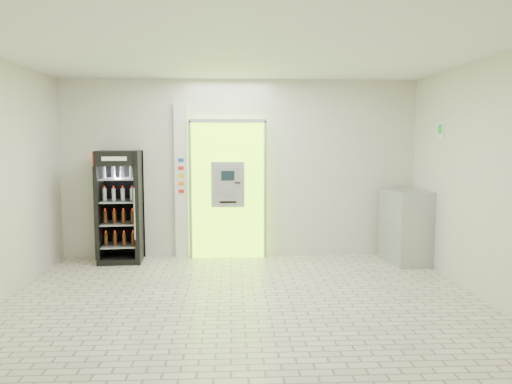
{
  "coord_description": "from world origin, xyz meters",
  "views": [
    {
      "loc": [
        -0.13,
        -5.95,
        1.99
      ],
      "look_at": [
        0.21,
        1.2,
        1.24
      ],
      "focal_mm": 35.0,
      "sensor_mm": 36.0,
      "label": 1
    }
  ],
  "objects": [
    {
      "name": "atm_assembly",
      "position": [
        -0.2,
        2.41,
        1.17
      ],
      "size": [
        1.3,
        0.24,
        2.33
      ],
      "color": "#92FF0D",
      "rests_on": "ground"
    },
    {
      "name": "exit_sign",
      "position": [
        2.99,
        1.4,
        2.12
      ],
      "size": [
        0.02,
        0.22,
        0.26
      ],
      "color": "white",
      "rests_on": "room_shell"
    },
    {
      "name": "steel_cabinet",
      "position": [
        2.69,
        1.9,
        0.59
      ],
      "size": [
        0.69,
        0.95,
        1.18
      ],
      "rotation": [
        0.0,
        0.0,
        0.11
      ],
      "color": "#9EA0A5",
      "rests_on": "ground"
    },
    {
      "name": "room_shell",
      "position": [
        0.0,
        0.0,
        1.84
      ],
      "size": [
        6.0,
        6.0,
        6.0
      ],
      "color": "beige",
      "rests_on": "ground"
    },
    {
      "name": "pillar",
      "position": [
        -0.98,
        2.45,
        1.3
      ],
      "size": [
        0.22,
        0.11,
        2.6
      ],
      "color": "silver",
      "rests_on": "ground"
    },
    {
      "name": "ground",
      "position": [
        0.0,
        0.0,
        0.0
      ],
      "size": [
        6.0,
        6.0,
        0.0
      ],
      "primitive_type": "plane",
      "color": "beige",
      "rests_on": "ground"
    },
    {
      "name": "beverage_cooler",
      "position": [
        -1.96,
        2.2,
        0.87
      ],
      "size": [
        0.72,
        0.67,
        1.81
      ],
      "rotation": [
        0.0,
        0.0,
        0.07
      ],
      "color": "black",
      "rests_on": "ground"
    }
  ]
}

